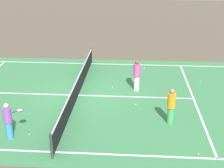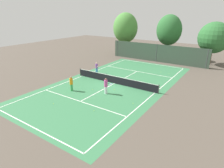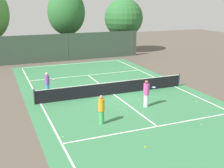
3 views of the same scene
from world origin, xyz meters
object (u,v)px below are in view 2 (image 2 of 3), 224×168
at_px(tennis_ball_2, 114,90).
at_px(tennis_ball_8, 133,103).
at_px(tennis_ball_6, 52,88).
at_px(tennis_ball_4, 95,75).
at_px(tennis_ball_3, 94,111).
at_px(tennis_ball_0, 161,72).
at_px(tennis_ball_5, 169,74).
at_px(player_0, 97,68).
at_px(player_1, 106,86).
at_px(tennis_ball_1, 54,104).
at_px(tennis_ball_7, 93,89).
at_px(player_2, 71,84).

distance_m(tennis_ball_2, tennis_ball_8, 4.05).
bearing_deg(tennis_ball_6, tennis_ball_4, 82.42).
distance_m(tennis_ball_3, tennis_ball_6, 7.86).
bearing_deg(tennis_ball_4, tennis_ball_0, 41.23).
distance_m(tennis_ball_2, tennis_ball_5, 10.19).
height_order(tennis_ball_6, tennis_ball_8, same).
height_order(player_0, player_1, player_1).
relative_size(player_0, tennis_ball_3, 25.10).
bearing_deg(tennis_ball_5, tennis_ball_6, -126.07).
xyz_separation_m(player_0, tennis_ball_4, (0.27, -0.73, -0.82)).
height_order(player_1, tennis_ball_5, player_1).
bearing_deg(tennis_ball_0, tennis_ball_8, -82.72).
relative_size(tennis_ball_1, tennis_ball_2, 1.00).
relative_size(tennis_ball_6, tennis_ball_7, 1.00).
bearing_deg(tennis_ball_3, tennis_ball_7, 130.96).
bearing_deg(tennis_ball_3, tennis_ball_1, -165.18).
relative_size(tennis_ball_5, tennis_ball_7, 1.00).
xyz_separation_m(tennis_ball_4, tennis_ball_5, (8.87, 6.34, 0.00)).
bearing_deg(tennis_ball_8, tennis_ball_6, -169.23).
bearing_deg(tennis_ball_2, player_2, -143.19).
distance_m(tennis_ball_3, tennis_ball_7, 5.26).
distance_m(tennis_ball_7, tennis_ball_8, 5.75).
relative_size(tennis_ball_4, tennis_ball_5, 1.00).
bearing_deg(tennis_ball_8, player_1, 171.56).
relative_size(tennis_ball_2, tennis_ball_4, 1.00).
height_order(player_2, tennis_ball_6, player_2).
distance_m(player_1, tennis_ball_4, 7.14).
bearing_deg(player_0, tennis_ball_4, -69.86).
relative_size(player_1, tennis_ball_1, 27.71).
xyz_separation_m(player_0, tennis_ball_0, (7.80, 5.87, -0.82)).
relative_size(player_2, tennis_ball_8, 26.40).
bearing_deg(tennis_ball_7, tennis_ball_6, -149.79).
xyz_separation_m(tennis_ball_6, tennis_ball_8, (9.99, 1.90, 0.00)).
distance_m(tennis_ball_2, tennis_ball_3, 5.49).
relative_size(player_1, tennis_ball_5, 27.71).
height_order(tennis_ball_0, tennis_ball_4, same).
height_order(tennis_ball_1, tennis_ball_8, same).
xyz_separation_m(player_0, tennis_ball_6, (-0.68, -7.87, -0.82)).
distance_m(player_1, player_2, 4.10).
bearing_deg(tennis_ball_0, tennis_ball_2, -101.60).
xyz_separation_m(player_0, tennis_ball_7, (3.59, -5.39, -0.82)).
height_order(tennis_ball_3, tennis_ball_8, same).
relative_size(tennis_ball_0, tennis_ball_8, 1.00).
height_order(tennis_ball_4, tennis_ball_6, same).
height_order(tennis_ball_5, tennis_ball_8, same).
bearing_deg(tennis_ball_2, tennis_ball_8, -29.01).
xyz_separation_m(tennis_ball_3, tennis_ball_8, (2.27, 3.38, 0.00)).
height_order(player_1, tennis_ball_2, player_1).
height_order(tennis_ball_2, tennis_ball_6, same).
height_order(tennis_ball_3, tennis_ball_7, same).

